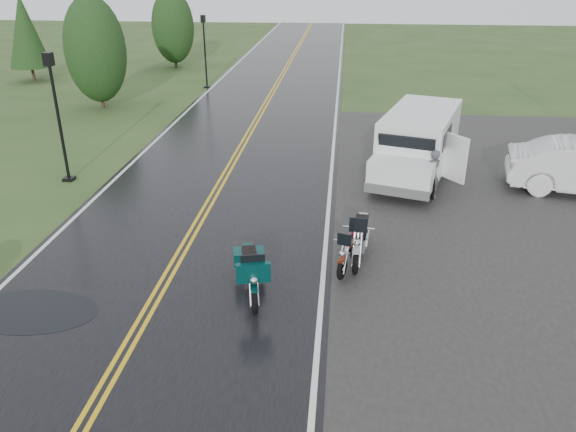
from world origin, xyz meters
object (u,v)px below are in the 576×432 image
object	(u,v)px
motorcycle_silver	(357,250)
van_white	(378,158)
motorcycle_red	(342,260)
motorcycle_teal	(254,288)
lamp_post_near_left	(59,119)
person_at_van	(432,176)
lamp_post_far_left	(205,52)

from	to	relation	value
motorcycle_silver	van_white	bearing A→B (deg)	88.45
motorcycle_red	motorcycle_teal	distance (m)	2.48
van_white	lamp_post_near_left	size ratio (longest dim) A/B	1.35
motorcycle_teal	person_at_van	bearing A→B (deg)	42.73
motorcycle_red	lamp_post_far_left	bearing A→B (deg)	129.86
van_white	motorcycle_red	bearing A→B (deg)	-82.73
van_white	lamp_post_near_left	xyz separation A→B (m)	(-10.74, -0.06, 1.05)
motorcycle_teal	lamp_post_near_left	distance (m)	10.92
person_at_van	motorcycle_teal	bearing A→B (deg)	23.42
motorcycle_silver	person_at_van	bearing A→B (deg)	69.89
motorcycle_silver	lamp_post_far_left	xyz separation A→B (m)	(-8.70, 21.39, 1.39)
motorcycle_silver	person_at_van	distance (m)	5.59
motorcycle_teal	lamp_post_far_left	distance (m)	24.21
motorcycle_red	van_white	bearing A→B (deg)	98.57
lamp_post_far_left	motorcycle_teal	bearing A→B (deg)	-74.46
motorcycle_teal	van_white	xyz separation A→B (m)	(2.96, 7.56, 0.49)
van_white	lamp_post_far_left	bearing A→B (deg)	138.43
motorcycle_red	lamp_post_far_left	xyz separation A→B (m)	(-8.36, 21.67, 1.53)
motorcycle_teal	person_at_van	xyz separation A→B (m)	(4.67, 6.92, 0.15)
motorcycle_teal	person_at_van	world-z (taller)	person_at_van
motorcycle_silver	van_white	world-z (taller)	van_white
person_at_van	lamp_post_far_left	bearing A→B (deg)	-88.30
van_white	lamp_post_far_left	size ratio (longest dim) A/B	1.42
motorcycle_teal	motorcycle_silver	xyz separation A→B (m)	(2.23, 1.89, 0.03)
motorcycle_red	motorcycle_silver	size ratio (longest dim) A/B	0.80
motorcycle_teal	lamp_post_near_left	world-z (taller)	lamp_post_near_left
motorcycle_red	motorcycle_silver	distance (m)	0.46
motorcycle_silver	person_at_van	world-z (taller)	person_at_van
person_at_van	lamp_post_near_left	bearing A→B (deg)	-35.25
motorcycle_red	lamp_post_far_left	size ratio (longest dim) A/B	0.46
motorcycle_teal	motorcycle_silver	size ratio (longest dim) A/B	0.96
motorcycle_red	person_at_van	distance (m)	6.00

